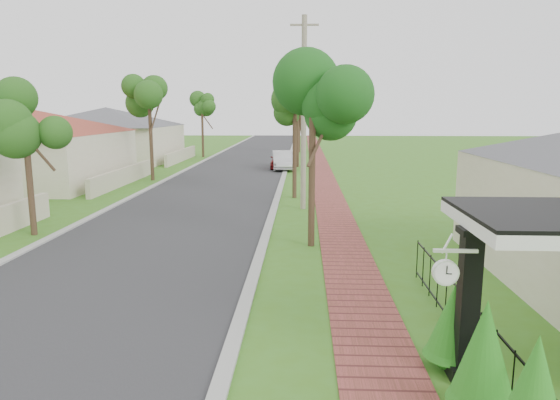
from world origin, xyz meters
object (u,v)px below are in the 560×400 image
(parked_car_white, at_px, (283,160))
(station_clock, at_px, (446,271))
(utility_pole, at_px, (304,114))
(porch_post, at_px, (467,313))
(parked_car_red, at_px, (282,159))
(near_tree, at_px, (313,101))

(parked_car_white, distance_m, station_clock, 29.78)
(utility_pole, bearing_deg, station_clock, -81.66)
(porch_post, bearing_deg, utility_pole, 100.50)
(parked_car_white, bearing_deg, station_clock, -88.79)
(parked_car_red, xyz_separation_m, near_tree, (1.91, -21.97, 3.91))
(porch_post, distance_m, station_clock, 1.04)
(utility_pole, xyz_separation_m, station_clock, (2.13, -14.54, -2.22))
(parked_car_white, bearing_deg, utility_pole, -90.02)
(utility_pole, distance_m, station_clock, 14.86)
(near_tree, height_order, station_clock, near_tree)
(porch_post, height_order, parked_car_red, porch_post)
(porch_post, bearing_deg, parked_car_white, 98.11)
(near_tree, height_order, utility_pole, utility_pole)
(parked_car_white, relative_size, near_tree, 0.72)
(parked_car_red, relative_size, near_tree, 0.69)
(porch_post, distance_m, near_tree, 9.03)
(parked_car_red, height_order, parked_car_white, parked_car_white)
(station_clock, bearing_deg, parked_car_white, 97.07)
(utility_pole, height_order, station_clock, utility_pole)
(parked_car_red, relative_size, station_clock, 6.10)
(parked_car_white, xyz_separation_m, near_tree, (1.80, -21.12, 3.91))
(station_clock, bearing_deg, porch_post, 39.28)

